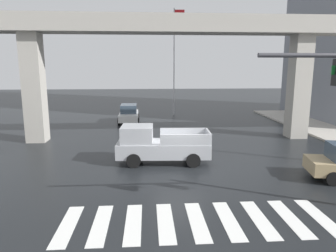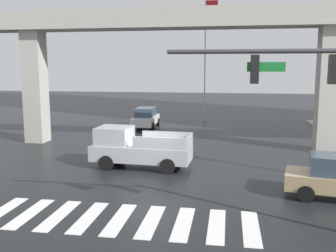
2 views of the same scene
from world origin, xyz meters
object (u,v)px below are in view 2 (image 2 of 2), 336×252
Objects in this scene: sedan_white at (145,118)px; traffic_signal_mast at (328,94)px; flagpole at (206,53)px; pickup_truck at (136,148)px.

traffic_signal_mast is at bearing -63.69° from sedan_white.
flagpole is at bearing 101.60° from traffic_signal_mast.
pickup_truck is 18.38m from flagpole.
sedan_white is (-2.35, 12.82, -0.14)m from pickup_truck.
traffic_signal_mast is at bearing -78.40° from flagpole.
sedan_white is at bearing -136.83° from flagpole.
traffic_signal_mast is (7.51, -7.12, 3.40)m from pickup_truck.
pickup_truck is 10.89m from traffic_signal_mast.
traffic_signal_mast reaches higher than pickup_truck.
flagpole is (2.49, 17.36, 5.51)m from pickup_truck.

